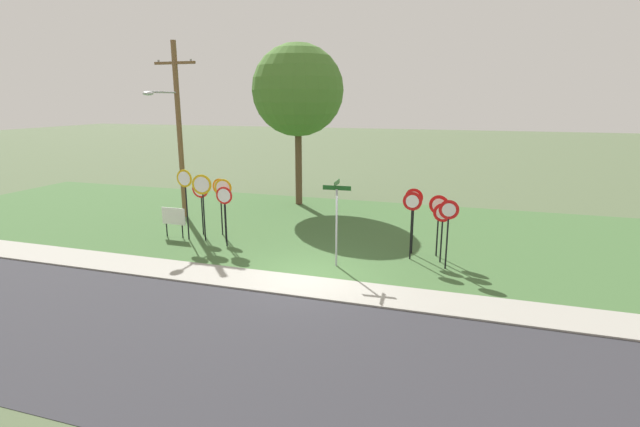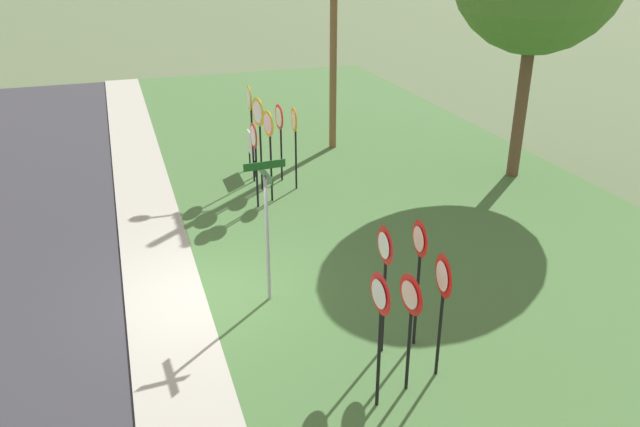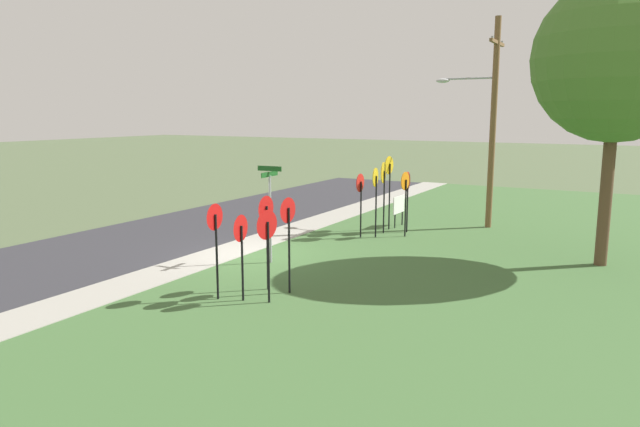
# 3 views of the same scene
# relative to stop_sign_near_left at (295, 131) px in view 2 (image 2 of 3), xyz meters

# --- Properties ---
(ground_plane) EXTENTS (160.00, 160.00, 0.00)m
(ground_plane) POSITION_rel_stop_sign_near_left_xyz_m (5.06, -3.45, -1.78)
(ground_plane) COLOR #4C5B3D
(sidewalk_strip) EXTENTS (44.00, 1.60, 0.06)m
(sidewalk_strip) POSITION_rel_stop_sign_near_left_xyz_m (5.06, -4.25, -1.75)
(sidewalk_strip) COLOR #99968C
(sidewalk_strip) RESTS_ON ground_plane
(grass_median) EXTENTS (44.00, 12.00, 0.04)m
(grass_median) POSITION_rel_stop_sign_near_left_xyz_m (5.06, 2.55, -1.76)
(grass_median) COLOR #3D6033
(grass_median) RESTS_ON ground_plane
(stop_sign_near_left) EXTENTS (0.68, 0.11, 2.42)m
(stop_sign_near_left) POSITION_rel_stop_sign_near_left_xyz_m (0.00, 0.00, 0.00)
(stop_sign_near_left) COLOR black
(stop_sign_near_left) RESTS_ON grass_median
(stop_sign_near_right) EXTENTS (0.69, 0.13, 2.58)m
(stop_sign_near_right) POSITION_rel_stop_sign_near_left_xyz_m (0.66, -0.90, 0.12)
(stop_sign_near_right) COLOR black
(stop_sign_near_right) RESTS_ON grass_median
(stop_sign_far_left) EXTENTS (0.74, 0.10, 2.34)m
(stop_sign_far_left) POSITION_rel_stop_sign_near_left_xyz_m (-0.79, -0.22, -0.04)
(stop_sign_far_left) COLOR black
(stop_sign_far_left) RESTS_ON grass_median
(stop_sign_far_center) EXTENTS (0.79, 0.16, 2.72)m
(stop_sign_far_center) POSITION_rel_stop_sign_near_left_xyz_m (-0.24, -0.97, 0.26)
(stop_sign_far_center) COLOR black
(stop_sign_far_center) RESTS_ON grass_median
(stop_sign_far_right) EXTENTS (0.67, 0.10, 2.37)m
(stop_sign_far_right) POSITION_rel_stop_sign_near_left_xyz_m (0.96, -1.38, -0.04)
(stop_sign_far_right) COLOR black
(stop_sign_far_right) RESTS_ON grass_median
(stop_sign_center_tall) EXTENTS (0.71, 0.11, 2.89)m
(stop_sign_center_tall) POSITION_rel_stop_sign_near_left_xyz_m (-0.97, -1.04, 0.36)
(stop_sign_center_tall) COLOR black
(stop_sign_center_tall) RESTS_ON grass_median
(yield_sign_near_left) EXTENTS (0.66, 0.11, 2.39)m
(yield_sign_near_left) POSITION_rel_stop_sign_near_left_xyz_m (9.25, -1.40, 0.02)
(yield_sign_near_left) COLOR black
(yield_sign_near_left) RESTS_ON grass_median
(yield_sign_near_right) EXTENTS (0.67, 0.12, 2.13)m
(yield_sign_near_right) POSITION_rel_stop_sign_near_left_xyz_m (9.04, -0.79, -0.17)
(yield_sign_near_right) COLOR black
(yield_sign_near_right) RESTS_ON grass_median
(yield_sign_far_left) EXTENTS (0.67, 0.10, 2.47)m
(yield_sign_far_left) POSITION_rel_stop_sign_near_left_xyz_m (7.98, -0.77, 0.08)
(yield_sign_far_left) COLOR black
(yield_sign_far_left) RESTS_ON grass_median
(yield_sign_far_right) EXTENTS (0.65, 0.11, 2.47)m
(yield_sign_far_right) POSITION_rel_stop_sign_near_left_xyz_m (7.96, -0.12, 0.08)
(yield_sign_far_right) COLOR black
(yield_sign_far_right) RESTS_ON grass_median
(yield_sign_center) EXTENTS (0.72, 0.13, 2.28)m
(yield_sign_center) POSITION_rel_stop_sign_near_left_xyz_m (8.86, -0.15, -0.05)
(yield_sign_center) COLOR black
(yield_sign_center) RESTS_ON grass_median
(street_name_post) EXTENTS (0.96, 0.82, 2.98)m
(street_name_post) POSITION_rel_stop_sign_near_left_xyz_m (5.64, -2.21, 0.03)
(street_name_post) COLOR #9EA0A8
(street_name_post) RESTS_ON grass_median
(utility_pole) EXTENTS (2.10, 2.48, 8.19)m
(utility_pole) POSITION_rel_stop_sign_near_left_xyz_m (-3.32, 2.15, 2.70)
(utility_pole) COLOR brown
(utility_pole) RESTS_ON grass_median
(notice_board) EXTENTS (1.10, 0.07, 1.25)m
(notice_board) POSITION_rel_stop_sign_near_left_xyz_m (-1.72, -0.89, -0.91)
(notice_board) COLOR black
(notice_board) RESTS_ON grass_median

